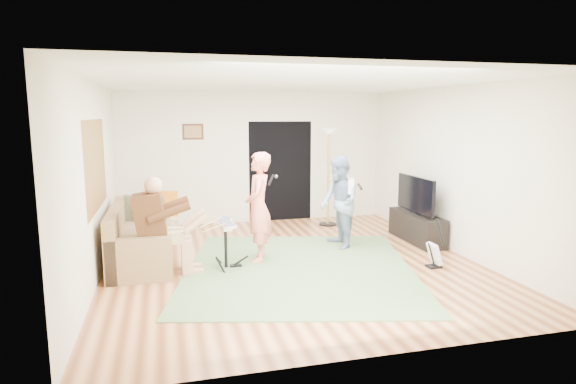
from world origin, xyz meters
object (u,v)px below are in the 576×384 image
at_px(dining_chair, 167,223).
at_px(singer, 258,207).
at_px(guitarist, 339,203).
at_px(torchiere_lamp, 329,159).
at_px(sofa, 136,244).
at_px(television, 416,194).
at_px(guitar_spare, 435,254).
at_px(tv_cabinet, 417,227).
at_px(drum_kit, 226,247).

bearing_deg(dining_chair, singer, -42.03).
xyz_separation_m(guitarist, torchiere_lamp, (0.38, 1.65, 0.57)).
bearing_deg(sofa, guitarist, -0.16).
bearing_deg(television, singer, -171.20).
bearing_deg(television, dining_chair, 164.53).
height_order(guitarist, dining_chair, guitarist).
xyz_separation_m(sofa, singer, (1.84, -0.40, 0.55)).
height_order(sofa, guitarist, guitarist).
xyz_separation_m(guitar_spare, tv_cabinet, (0.51, 1.43, 0.04)).
bearing_deg(television, guitarist, -177.60).
xyz_separation_m(sofa, guitarist, (3.29, -0.01, 0.49)).
bearing_deg(television, tv_cabinet, 0.00).
relative_size(singer, torchiere_lamp, 0.86).
xyz_separation_m(drum_kit, torchiere_lamp, (2.37, 2.29, 1.03)).
distance_m(drum_kit, tv_cabinet, 3.57).
relative_size(singer, dining_chair, 1.93).
distance_m(torchiere_lamp, television, 1.99).
relative_size(singer, tv_cabinet, 1.20).
bearing_deg(sofa, guitar_spare, -17.86).
bearing_deg(dining_chair, television, -7.23).
bearing_deg(tv_cabinet, drum_kit, -168.66).
xyz_separation_m(guitar_spare, television, (0.46, 1.43, 0.64)).
distance_m(guitarist, television, 1.46).
xyz_separation_m(sofa, tv_cabinet, (4.80, 0.05, -0.04)).
height_order(singer, dining_chair, singer).
relative_size(guitarist, guitar_spare, 2.11).
bearing_deg(tv_cabinet, singer, -171.35).
relative_size(guitarist, tv_cabinet, 1.11).
relative_size(dining_chair, television, 0.73).
xyz_separation_m(sofa, guitar_spare, (4.29, -1.38, -0.08)).
bearing_deg(guitar_spare, guitarist, 126.04).
bearing_deg(singer, guitarist, 119.22).
bearing_deg(drum_kit, sofa, 153.35).
bearing_deg(drum_kit, tv_cabinet, 11.34).
bearing_deg(singer, tv_cabinet, 112.87).
height_order(singer, guitarist, singer).
xyz_separation_m(singer, guitar_spare, (2.45, -0.98, -0.63)).
bearing_deg(guitar_spare, singer, 158.15).
relative_size(guitarist, torchiere_lamp, 0.79).
bearing_deg(guitarist, guitar_spare, 35.11).
distance_m(guitar_spare, television, 1.63).
relative_size(drum_kit, guitarist, 0.47).
xyz_separation_m(sofa, dining_chair, (0.48, 1.23, 0.02)).
distance_m(sofa, guitar_spare, 4.51).
distance_m(guitarist, tv_cabinet, 1.60).
relative_size(guitarist, dining_chair, 1.78).
distance_m(singer, tv_cabinet, 3.05).
relative_size(sofa, torchiere_lamp, 1.09).
relative_size(drum_kit, guitar_spare, 0.98).
height_order(sofa, dining_chair, dining_chair).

